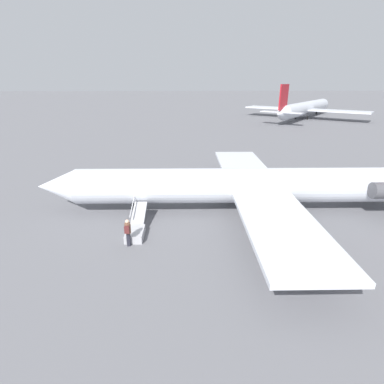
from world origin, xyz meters
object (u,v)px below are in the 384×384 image
(airplane_main, at_px, (253,185))
(passenger, at_px, (128,231))
(airplane_far_right, at_px, (305,108))
(boarding_stairs, at_px, (136,229))

(airplane_main, distance_m, passenger, 10.18)
(airplane_far_right, relative_size, passenger, 20.49)
(airplane_main, bearing_deg, airplane_far_right, -113.79)
(airplane_main, relative_size, passenger, 17.95)
(airplane_main, height_order, boarding_stairs, airplane_main)
(airplane_main, xyz_separation_m, boarding_stairs, (8.55, 3.55, -1.69))
(airplane_far_right, bearing_deg, boarding_stairs, -171.53)
(boarding_stairs, relative_size, passenger, 2.33)
(airplane_far_right, bearing_deg, passenger, -171.17)
(airplane_far_right, height_order, boarding_stairs, airplane_far_right)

